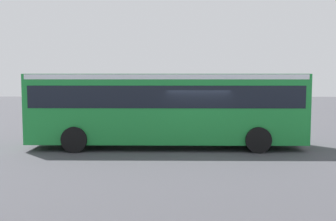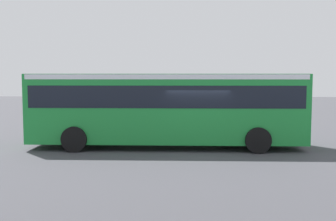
# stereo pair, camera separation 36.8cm
# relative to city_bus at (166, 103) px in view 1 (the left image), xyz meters

# --- Properties ---
(ground) EXTENTS (80.00, 80.00, 0.00)m
(ground) POSITION_rel_city_bus_xyz_m (-1.30, 0.36, -1.88)
(ground) COLOR #424247
(city_bus) EXTENTS (11.54, 2.85, 3.15)m
(city_bus) POSITION_rel_city_bus_xyz_m (0.00, 0.00, 0.00)
(city_bus) COLOR #1E8C38
(city_bus) RESTS_ON ground
(traffic_sign) EXTENTS (0.08, 0.60, 2.80)m
(traffic_sign) POSITION_rel_city_bus_xyz_m (-4.20, -3.94, 0.01)
(traffic_sign) COLOR slate
(traffic_sign) RESTS_ON ground
(lane_dash_leftmost) EXTENTS (2.00, 0.20, 0.01)m
(lane_dash_leftmost) POSITION_rel_city_bus_xyz_m (-5.30, -3.12, -1.88)
(lane_dash_leftmost) COLOR silver
(lane_dash_leftmost) RESTS_ON ground
(lane_dash_left) EXTENTS (2.00, 0.20, 0.01)m
(lane_dash_left) POSITION_rel_city_bus_xyz_m (-1.30, -3.12, -1.88)
(lane_dash_left) COLOR silver
(lane_dash_left) RESTS_ON ground
(lane_dash_centre) EXTENTS (2.00, 0.20, 0.01)m
(lane_dash_centre) POSITION_rel_city_bus_xyz_m (2.70, -3.12, -1.88)
(lane_dash_centre) COLOR silver
(lane_dash_centre) RESTS_ON ground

